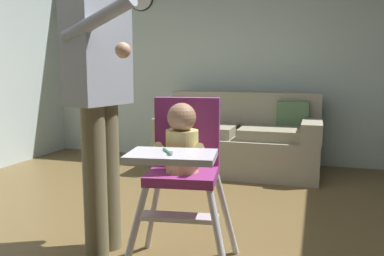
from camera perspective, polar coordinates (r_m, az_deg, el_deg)
The scene contains 5 objects.
ground at distance 2.69m, azimuth -7.92°, elevation -17.31°, with size 6.30×6.86×0.10m, color brown.
wall_far at distance 4.97m, azimuth 5.14°, elevation 9.93°, with size 5.50×0.06×2.52m, color silver.
couch at distance 4.47m, azimuth 6.92°, elevation -1.82°, with size 1.72×0.86×0.86m.
high_chair at distance 2.12m, azimuth -1.29°, elevation -3.91°, with size 0.69×0.79×0.96m.
adult_standing at distance 2.41m, azimuth -12.97°, elevation 4.50°, with size 0.51×0.56×1.69m.
Camera 1 is at (1.05, -2.19, 1.11)m, focal length 37.46 mm.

